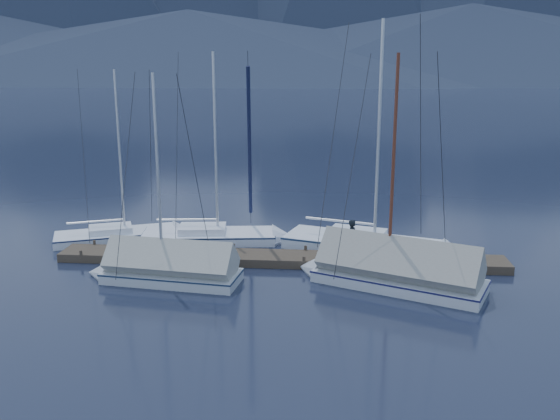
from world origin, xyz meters
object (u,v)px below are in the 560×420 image
at_px(sailboat_open_right, 387,249).
at_px(sailboat_covered_far, 160,270).
at_px(person, 353,238).
at_px(sailboat_open_left, 135,235).
at_px(sailboat_covered_near, 384,272).
at_px(sailboat_open_mid, 229,238).

relative_size(sailboat_open_right, sailboat_covered_far, 1.27).
distance_m(sailboat_covered_far, person, 7.57).
bearing_deg(sailboat_open_left, sailboat_open_right, -5.79).
height_order(sailboat_open_right, person, sailboat_open_right).
bearing_deg(sailboat_covered_far, person, 18.37).
relative_size(sailboat_open_right, sailboat_covered_near, 1.15).
xyz_separation_m(sailboat_open_right, sailboat_covered_near, (-0.44, -3.72, 0.27)).
height_order(sailboat_covered_near, sailboat_covered_far, sailboat_covered_near).
height_order(sailboat_open_right, sailboat_covered_far, sailboat_open_right).
bearing_deg(sailboat_open_mid, person, -26.96).
xyz_separation_m(sailboat_covered_near, sailboat_covered_far, (-8.26, -0.35, -0.05)).
relative_size(sailboat_covered_far, person, 5.43).
bearing_deg(sailboat_open_mid, sailboat_open_left, 179.11).
distance_m(sailboat_open_right, sailboat_covered_near, 3.75).
bearing_deg(sailboat_covered_near, person, 118.47).
bearing_deg(sailboat_open_left, person, -16.14).
bearing_deg(sailboat_covered_near, sailboat_open_left, 155.99).
relative_size(sailboat_covered_near, sailboat_covered_far, 1.10).
relative_size(sailboat_open_mid, sailboat_covered_far, 1.10).
distance_m(sailboat_open_mid, person, 6.20).
distance_m(sailboat_open_right, sailboat_covered_far, 9.60).
height_order(sailboat_open_mid, sailboat_covered_far, sailboat_open_mid).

